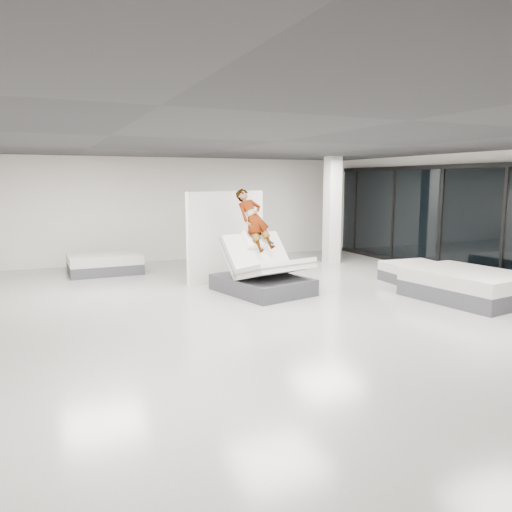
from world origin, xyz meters
name	(u,v)px	position (x,y,z in m)	size (l,w,h in m)	color
room	(279,229)	(0.00, 0.00, 1.60)	(14.00, 14.04, 3.20)	#A3A09A
hero_bed	(263,274)	(0.41, 1.60, 0.42)	(1.98, 2.36, 1.40)	#3B3B41
person	(254,234)	(0.33, 1.93, 1.29)	(0.56, 0.37, 1.54)	slate
remote	(271,242)	(0.62, 1.64, 1.12)	(0.05, 0.14, 0.03)	black
divider_panel	(227,236)	(0.21, 3.40, 1.12)	(2.46, 0.11, 2.23)	white
flat_bed_right_far	(422,274)	(4.31, 0.91, 0.24)	(1.44, 1.85, 0.49)	#3B3B41
flat_bed_right_near	(467,285)	(4.05, -0.73, 0.31)	(2.01, 2.49, 0.63)	#3B3B41
flat_bed_left_far	(105,264)	(-2.55, 5.50, 0.26)	(1.89, 1.43, 0.51)	#3B3B41
column	(332,211)	(4.00, 4.50, 1.60)	(0.40, 0.40, 3.20)	white
storefront_glazing	(504,225)	(5.90, 0.00, 1.45)	(0.12, 13.40, 2.92)	#1B262D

